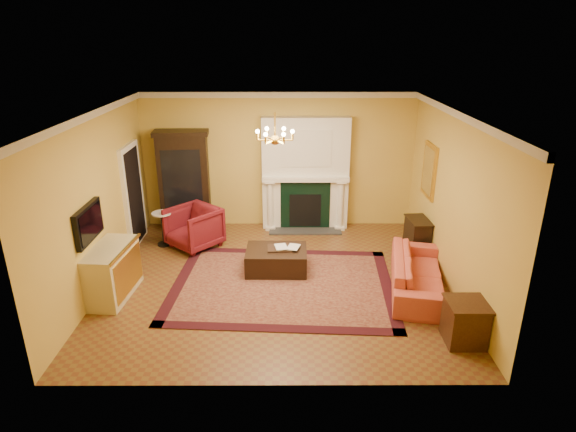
{
  "coord_description": "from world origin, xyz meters",
  "views": [
    {
      "loc": [
        0.19,
        -7.66,
        4.17
      ],
      "look_at": [
        0.21,
        0.3,
        1.13
      ],
      "focal_mm": 30.0,
      "sensor_mm": 36.0,
      "label": 1
    }
  ],
  "objects_px": {
    "coral_sofa": "(418,268)",
    "wingback_armchair": "(194,226)",
    "console_table": "(417,237)",
    "leather_ottoman": "(276,260)",
    "end_table": "(465,323)",
    "commode": "(112,272)",
    "pedestal_table": "(163,226)",
    "china_cabinet": "(185,183)"
  },
  "relations": [
    {
      "from": "china_cabinet",
      "to": "commode",
      "type": "bearing_deg",
      "value": -107.54
    },
    {
      "from": "wingback_armchair",
      "to": "commode",
      "type": "distance_m",
      "value": 2.23
    },
    {
      "from": "coral_sofa",
      "to": "wingback_armchair",
      "type": "bearing_deg",
      "value": 77.68
    },
    {
      "from": "wingback_armchair",
      "to": "leather_ottoman",
      "type": "relative_size",
      "value": 0.84
    },
    {
      "from": "wingback_armchair",
      "to": "end_table",
      "type": "bearing_deg",
      "value": 5.06
    },
    {
      "from": "console_table",
      "to": "leather_ottoman",
      "type": "bearing_deg",
      "value": -169.23
    },
    {
      "from": "coral_sofa",
      "to": "console_table",
      "type": "xyz_separation_m",
      "value": [
        0.35,
        1.44,
        -0.06
      ]
    },
    {
      "from": "wingback_armchair",
      "to": "end_table",
      "type": "height_order",
      "value": "wingback_armchair"
    },
    {
      "from": "end_table",
      "to": "console_table",
      "type": "xyz_separation_m",
      "value": [
        0.06,
        2.94,
        0.05
      ]
    },
    {
      "from": "pedestal_table",
      "to": "console_table",
      "type": "xyz_separation_m",
      "value": [
        5.16,
        -0.45,
        -0.06
      ]
    },
    {
      "from": "pedestal_table",
      "to": "commode",
      "type": "bearing_deg",
      "value": -99.53
    },
    {
      "from": "china_cabinet",
      "to": "console_table",
      "type": "height_order",
      "value": "china_cabinet"
    },
    {
      "from": "commode",
      "to": "coral_sofa",
      "type": "distance_m",
      "value": 5.16
    },
    {
      "from": "china_cabinet",
      "to": "leather_ottoman",
      "type": "relative_size",
      "value": 1.92
    },
    {
      "from": "coral_sofa",
      "to": "console_table",
      "type": "relative_size",
      "value": 3.0
    },
    {
      "from": "pedestal_table",
      "to": "console_table",
      "type": "distance_m",
      "value": 5.18
    },
    {
      "from": "coral_sofa",
      "to": "console_table",
      "type": "height_order",
      "value": "coral_sofa"
    },
    {
      "from": "commode",
      "to": "end_table",
      "type": "height_order",
      "value": "commode"
    },
    {
      "from": "end_table",
      "to": "leather_ottoman",
      "type": "relative_size",
      "value": 0.55
    },
    {
      "from": "commode",
      "to": "wingback_armchair",
      "type": "bearing_deg",
      "value": 67.82
    },
    {
      "from": "console_table",
      "to": "leather_ottoman",
      "type": "relative_size",
      "value": 0.64
    },
    {
      "from": "end_table",
      "to": "console_table",
      "type": "relative_size",
      "value": 0.86
    },
    {
      "from": "coral_sofa",
      "to": "leather_ottoman",
      "type": "distance_m",
      "value": 2.55
    },
    {
      "from": "coral_sofa",
      "to": "leather_ottoman",
      "type": "xyz_separation_m",
      "value": [
        -2.43,
        0.72,
        -0.19
      ]
    },
    {
      "from": "wingback_armchair",
      "to": "china_cabinet",
      "type": "bearing_deg",
      "value": 150.15
    },
    {
      "from": "commode",
      "to": "coral_sofa",
      "type": "bearing_deg",
      "value": 6.79
    },
    {
      "from": "commode",
      "to": "leather_ottoman",
      "type": "height_order",
      "value": "commode"
    },
    {
      "from": "china_cabinet",
      "to": "commode",
      "type": "distance_m",
      "value": 3.15
    },
    {
      "from": "commode",
      "to": "leather_ottoman",
      "type": "xyz_separation_m",
      "value": [
        2.73,
        0.91,
        -0.22
      ]
    },
    {
      "from": "pedestal_table",
      "to": "coral_sofa",
      "type": "distance_m",
      "value": 5.17
    },
    {
      "from": "wingback_armchair",
      "to": "commode",
      "type": "xyz_separation_m",
      "value": [
        -1.01,
        -1.99,
        -0.03
      ]
    },
    {
      "from": "china_cabinet",
      "to": "console_table",
      "type": "xyz_separation_m",
      "value": [
        4.84,
        -1.38,
        -0.71
      ]
    },
    {
      "from": "commode",
      "to": "console_table",
      "type": "xyz_separation_m",
      "value": [
        5.51,
        1.63,
        -0.09
      ]
    },
    {
      "from": "end_table",
      "to": "pedestal_table",
      "type": "bearing_deg",
      "value": 146.38
    },
    {
      "from": "commode",
      "to": "pedestal_table",
      "type": "bearing_deg",
      "value": 85.17
    },
    {
      "from": "china_cabinet",
      "to": "wingback_armchair",
      "type": "xyz_separation_m",
      "value": [
        0.34,
        -1.02,
        -0.6
      ]
    },
    {
      "from": "console_table",
      "to": "wingback_armchair",
      "type": "bearing_deg",
      "value": 171.7
    },
    {
      "from": "china_cabinet",
      "to": "pedestal_table",
      "type": "distance_m",
      "value": 1.18
    },
    {
      "from": "china_cabinet",
      "to": "coral_sofa",
      "type": "bearing_deg",
      "value": -37.17
    },
    {
      "from": "pedestal_table",
      "to": "leather_ottoman",
      "type": "relative_size",
      "value": 0.65
    },
    {
      "from": "china_cabinet",
      "to": "coral_sofa",
      "type": "xyz_separation_m",
      "value": [
        4.49,
        -2.82,
        -0.65
      ]
    },
    {
      "from": "leather_ottoman",
      "to": "commode",
      "type": "bearing_deg",
      "value": -160.45
    }
  ]
}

